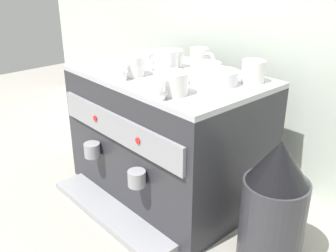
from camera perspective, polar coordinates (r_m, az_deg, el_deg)
ground_plane at (r=1.52m, az=0.00°, el=-9.00°), size 4.00×4.00×0.00m
tiled_backsplash_wall at (r=1.56m, az=9.74°, el=11.93°), size 2.80×0.03×1.02m
espresso_machine at (r=1.40m, az=-0.13°, el=-1.30°), size 0.67×0.53×0.45m
ceramic_cup_0 at (r=1.31m, az=-0.31°, el=9.38°), size 0.12×0.08×0.08m
ceramic_cup_1 at (r=1.42m, az=4.70°, el=10.04°), size 0.10×0.06×0.06m
ceramic_cup_2 at (r=1.29m, az=-5.31°, el=8.75°), size 0.08×0.11×0.07m
ceramic_cup_3 at (r=1.25m, az=12.34°, el=7.88°), size 0.10×0.09×0.07m
ceramic_cup_4 at (r=1.10m, az=0.73°, el=6.24°), size 0.08×0.12×0.07m
ceramic_cup_5 at (r=1.39m, az=0.80°, el=9.78°), size 0.10×0.07×0.06m
ceramic_bowl_0 at (r=1.48m, az=-4.10°, el=9.94°), size 0.11×0.11×0.03m
ceramic_bowl_1 at (r=1.33m, az=5.79°, el=8.45°), size 0.09×0.09×0.04m
ceramic_bowl_2 at (r=1.21m, az=0.34°, el=6.93°), size 0.10×0.10×0.03m
ceramic_bowl_3 at (r=1.21m, az=7.75°, el=7.03°), size 0.11×0.11×0.04m
coffee_grinder at (r=1.14m, az=15.25°, el=-11.15°), size 0.18×0.18×0.38m
milk_pitcher at (r=1.82m, az=-11.26°, el=-1.58°), size 0.09×0.09×0.11m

